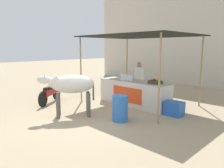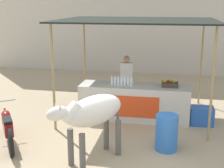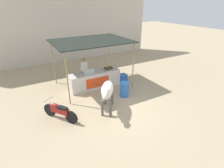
{
  "view_description": "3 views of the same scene",
  "coord_description": "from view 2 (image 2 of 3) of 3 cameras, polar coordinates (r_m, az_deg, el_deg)",
  "views": [
    {
      "loc": [
        5.37,
        -4.36,
        2.25
      ],
      "look_at": [
        -0.31,
        1.3,
        0.91
      ],
      "focal_mm": 35.0,
      "sensor_mm": 36.0,
      "label": 1
    },
    {
      "loc": [
        0.93,
        -6.01,
        3.16
      ],
      "look_at": [
        -0.48,
        1.41,
        1.18
      ],
      "focal_mm": 50.0,
      "sensor_mm": 36.0,
      "label": 2
    },
    {
      "loc": [
        -3.77,
        -6.49,
        4.66
      ],
      "look_at": [
        0.3,
        0.67,
        0.76
      ],
      "focal_mm": 28.0,
      "sensor_mm": 36.0,
      "label": 3
    }
  ],
  "objects": [
    {
      "name": "fruit_crate",
      "position": [
        8.54,
        10.49,
        0.02
      ],
      "size": [
        0.44,
        0.32,
        0.18
      ],
      "color": "#3F3326",
      "rests_on": "stall_counter"
    },
    {
      "name": "vendor_behind_counter",
      "position": [
        9.34,
        2.63,
        0.35
      ],
      "size": [
        0.34,
        0.22,
        1.65
      ],
      "color": "#383842",
      "rests_on": "ground"
    },
    {
      "name": "cooler_box",
      "position": [
        8.67,
        16.1,
        -5.6
      ],
      "size": [
        0.6,
        0.44,
        0.48
      ],
      "primitive_type": "cube",
      "color": "blue",
      "rests_on": "ground"
    },
    {
      "name": "stall_awning",
      "position": [
        8.58,
        4.57,
        10.96
      ],
      "size": [
        4.2,
        3.2,
        2.72
      ],
      "color": "black",
      "rests_on": "ground"
    },
    {
      "name": "motorcycle_parked",
      "position": [
        7.54,
        -18.58,
        -7.35
      ],
      "size": [
        1.08,
        1.54,
        0.9
      ],
      "color": "black",
      "rests_on": "ground"
    },
    {
      "name": "ground_plane",
      "position": [
        6.86,
        1.77,
        -12.77
      ],
      "size": [
        60.0,
        60.0,
        0.0
      ],
      "primitive_type": "plane",
      "color": "tan"
    },
    {
      "name": "water_bottle_row",
      "position": [
        8.52,
        1.76,
        0.51
      ],
      "size": [
        0.61,
        0.07,
        0.25
      ],
      "color": "silver",
      "rests_on": "stall_counter"
    },
    {
      "name": "stall_counter",
      "position": [
        8.69,
        4.07,
        -3.33
      ],
      "size": [
        3.0,
        0.82,
        0.96
      ],
      "color": "beige",
      "rests_on": "ground"
    },
    {
      "name": "cow",
      "position": [
        6.21,
        -3.66,
        -5.35
      ],
      "size": [
        1.33,
        1.71,
        1.44
      ],
      "color": "silver",
      "rests_on": "ground"
    },
    {
      "name": "water_barrel",
      "position": [
        7.0,
        9.94,
        -8.75
      ],
      "size": [
        0.49,
        0.49,
        0.8
      ],
      "primitive_type": "cylinder",
      "color": "blue",
      "rests_on": "ground"
    }
  ]
}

